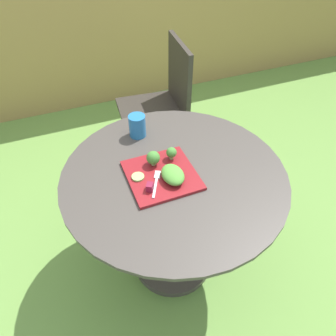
# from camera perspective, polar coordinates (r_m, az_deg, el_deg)

# --- Properties ---
(ground_plane) EXTENTS (12.00, 12.00, 0.00)m
(ground_plane) POSITION_cam_1_polar(r_m,az_deg,el_deg) (1.93, 0.80, -16.35)
(ground_plane) COLOR #669342
(bamboo_fence) EXTENTS (8.00, 0.08, 1.69)m
(bamboo_fence) POSITION_cam_1_polar(r_m,az_deg,el_deg) (2.95, -14.84, 25.83)
(bamboo_fence) COLOR #9E7F47
(bamboo_fence) RESTS_ON ground_plane
(patio_table) EXTENTS (0.98, 0.98, 0.72)m
(patio_table) POSITION_cam_1_polar(r_m,az_deg,el_deg) (1.53, 0.98, -7.15)
(patio_table) COLOR #423D38
(patio_table) RESTS_ON ground_plane
(patio_chair) EXTENTS (0.48, 0.48, 0.90)m
(patio_chair) POSITION_cam_1_polar(r_m,az_deg,el_deg) (2.24, -0.78, 12.55)
(patio_chair) COLOR #332D28
(patio_chair) RESTS_ON ground_plane
(salad_plate) EXTENTS (0.29, 0.29, 0.01)m
(salad_plate) POSITION_cam_1_polar(r_m,az_deg,el_deg) (1.34, -1.11, -1.38)
(salad_plate) COLOR maroon
(salad_plate) RESTS_ON patio_table
(drinking_glass) EXTENTS (0.08, 0.08, 0.11)m
(drinking_glass) POSITION_cam_1_polar(r_m,az_deg,el_deg) (1.55, -5.54, 7.39)
(drinking_glass) COLOR #236BA8
(drinking_glass) RESTS_ON patio_table
(fork) EXTENTS (0.09, 0.14, 0.00)m
(fork) POSITION_cam_1_polar(r_m,az_deg,el_deg) (1.31, -2.13, -2.39)
(fork) COLOR silver
(fork) RESTS_ON salad_plate
(lettuce_mound) EXTENTS (0.09, 0.13, 0.05)m
(lettuce_mound) POSITION_cam_1_polar(r_m,az_deg,el_deg) (1.30, 0.87, -1.20)
(lettuce_mound) COLOR #519338
(lettuce_mound) RESTS_ON salad_plate
(broccoli_floret_0) EXTENTS (0.05, 0.05, 0.06)m
(broccoli_floret_0) POSITION_cam_1_polar(r_m,az_deg,el_deg) (1.39, 0.62, 2.78)
(broccoli_floret_0) COLOR #99B770
(broccoli_floret_0) RESTS_ON salad_plate
(broccoli_floret_1) EXTENTS (0.06, 0.06, 0.07)m
(broccoli_floret_1) POSITION_cam_1_polar(r_m,az_deg,el_deg) (1.36, -2.69, 1.83)
(broccoli_floret_1) COLOR #99B770
(broccoli_floret_1) RESTS_ON salad_plate
(cucumber_slice_0) EXTENTS (0.05, 0.05, 0.01)m
(cucumber_slice_0) POSITION_cam_1_polar(r_m,az_deg,el_deg) (1.33, -5.44, -1.59)
(cucumber_slice_0) COLOR #8EB766
(cucumber_slice_0) RESTS_ON salad_plate
(beet_chunk_0) EXTENTS (0.04, 0.04, 0.03)m
(beet_chunk_0) POSITION_cam_1_polar(r_m,az_deg,el_deg) (1.27, -3.31, -3.43)
(beet_chunk_0) COLOR maroon
(beet_chunk_0) RESTS_ON salad_plate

